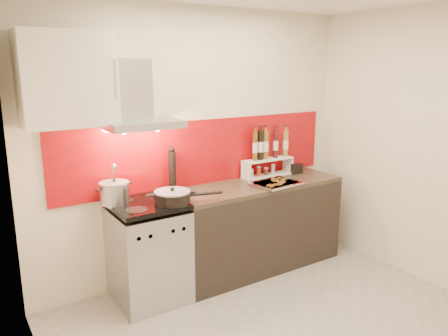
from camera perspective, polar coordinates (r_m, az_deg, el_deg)
floor at (r=3.71m, az=8.61°, el=-20.56°), size 3.40×3.40×0.00m
back_wall at (r=4.29m, az=-3.29°, el=3.10°), size 3.40×0.02×2.60m
left_wall at (r=2.42m, az=-22.09°, el=-5.88°), size 0.02×2.80×2.60m
right_wall at (r=4.48m, az=25.69°, el=2.26°), size 0.02×2.80×2.60m
backsplash at (r=4.32m, az=-2.62°, el=2.10°), size 3.00×0.02×0.64m
range_stove at (r=3.98m, az=-9.81°, el=-10.86°), size 0.60×0.60×0.91m
counter at (r=4.54m, az=4.29°, el=-7.47°), size 1.80×0.60×0.90m
range_hood at (r=3.78m, az=-11.45°, el=8.28°), size 0.62×0.50×0.61m
upper_cabinet at (r=3.59m, az=-19.84°, el=10.84°), size 0.70×0.35×0.72m
stock_pot at (r=3.82m, az=-14.12°, el=-3.13°), size 0.25×0.25×0.22m
saute_pan at (r=3.74m, az=-6.65°, el=-3.77°), size 0.58×0.31×0.14m
utensil_jar at (r=3.73m, az=-14.36°, el=-3.34°), size 0.08×0.12×0.38m
pepper_mill at (r=4.07m, az=-6.78°, el=-0.27°), size 0.07×0.07×0.43m
step_shelf at (r=4.64m, az=5.75°, el=1.63°), size 0.59×0.16×0.50m
caddy_box at (r=4.82m, az=9.49°, el=-0.07°), size 0.13×0.07×0.11m
baking_tray at (r=4.36m, az=6.80°, el=-1.97°), size 0.50×0.40×0.03m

